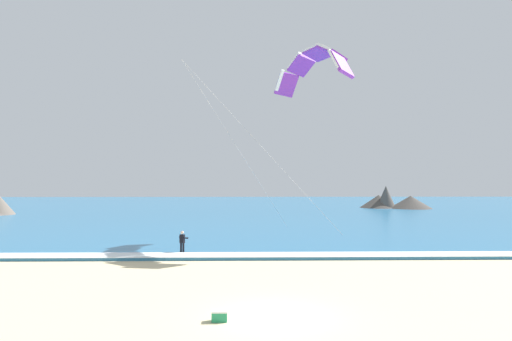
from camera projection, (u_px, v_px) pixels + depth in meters
name	position (u px, v px, depth m)	size (l,w,h in m)	color
ground_plane	(273.00, 316.00, 16.98)	(200.00, 200.00, 0.00)	beige
sea	(252.00, 207.00, 88.93)	(200.00, 120.00, 0.20)	teal
surf_foam	(261.00, 255.00, 29.97)	(200.00, 2.04, 0.04)	white
surfboard	(182.00, 255.00, 31.13)	(1.02, 1.45, 0.09)	white
kitesurfer	(182.00, 242.00, 31.17)	(0.67, 0.66, 1.69)	black
kite_primary	(314.00, 64.00, 36.86)	(12.81, 9.00, 15.11)	purple
headland_right	(394.00, 201.00, 84.23)	(13.36, 10.66, 4.42)	#47423D
cooler_box	(219.00, 316.00, 16.32)	(0.58, 0.38, 0.40)	#238E5B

